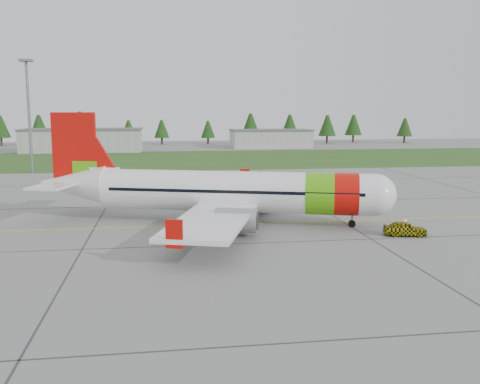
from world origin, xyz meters
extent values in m
plane|color=gray|center=(0.00, 0.00, 0.00)|extent=(320.00, 320.00, 0.00)
cylinder|color=white|center=(-1.02, 8.48, 3.27)|extent=(27.36, 12.16, 4.11)
sphere|color=white|center=(12.04, 4.36, 3.27)|extent=(4.11, 4.11, 4.11)
cone|color=white|center=(-17.60, 13.71, 3.63)|extent=(8.27, 6.14, 4.11)
cube|color=black|center=(12.35, 4.27, 3.63)|extent=(2.43, 3.12, 0.59)
cylinder|color=#53B00D|center=(7.02, 5.95, 3.27)|extent=(3.87, 4.82, 4.19)
cylinder|color=red|center=(9.43, 5.18, 3.27)|extent=(3.47, 4.69, 4.19)
cube|color=white|center=(-1.52, 8.64, 2.11)|extent=(15.67, 33.90, 0.38)
cube|color=red|center=(2.51, 24.93, 2.69)|extent=(1.26, 0.56, 2.11)
cube|color=red|center=(-7.56, -7.02, 2.69)|extent=(1.26, 0.56, 2.11)
cylinder|color=gray|center=(1.73, 13.69, 1.53)|extent=(4.28, 3.25, 2.21)
cylinder|color=gray|center=(-1.76, 2.64, 1.53)|extent=(4.28, 3.25, 2.21)
cube|color=red|center=(-17.40, 13.65, 7.16)|extent=(4.74, 1.82, 8.01)
cube|color=#53B00D|center=(-16.29, 13.30, 4.85)|extent=(2.75, 1.25, 2.53)
cube|color=white|center=(-18.10, 13.87, 3.90)|extent=(6.86, 12.57, 0.23)
cylinder|color=slate|center=(10.03, 4.99, 0.74)|extent=(0.19, 0.19, 1.47)
cylinder|color=black|center=(10.03, 4.99, 0.36)|extent=(0.77, 0.50, 0.72)
cylinder|color=slate|center=(-1.64, 11.77, 1.00)|extent=(0.23, 0.23, 2.00)
cylinder|color=black|center=(-2.04, 11.90, 0.55)|extent=(1.19, 0.78, 1.10)
cylinder|color=slate|center=(-3.41, 6.14, 1.00)|extent=(0.23, 0.23, 2.00)
cylinder|color=black|center=(-3.81, 6.27, 0.55)|extent=(1.19, 0.78, 1.10)
imported|color=#D0BE0B|center=(13.57, 0.77, 1.95)|extent=(1.67, 1.85, 3.90)
imported|color=silver|center=(-19.47, 47.73, 2.28)|extent=(2.02, 1.97, 4.57)
cube|color=#30561E|center=(0.00, 82.00, 0.01)|extent=(320.00, 50.00, 0.03)
cube|color=gold|center=(0.00, 8.00, 0.01)|extent=(120.00, 0.25, 0.02)
cube|color=#A8A8A3|center=(-30.00, 110.00, 3.00)|extent=(32.00, 14.00, 6.00)
cube|color=#A8A8A3|center=(25.00, 118.00, 2.60)|extent=(24.00, 12.00, 5.20)
cylinder|color=slate|center=(-32.00, 58.00, 10.00)|extent=(0.50, 0.50, 20.00)
camera|label=1|loc=(-8.30, -44.27, 11.35)|focal=40.00mm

